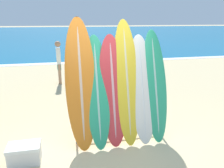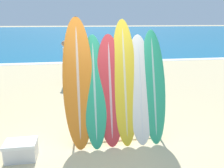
# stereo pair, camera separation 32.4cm
# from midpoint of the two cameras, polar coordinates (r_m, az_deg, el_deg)

# --- Properties ---
(ground_plane) EXTENTS (160.00, 160.00, 0.00)m
(ground_plane) POSITION_cam_midpoint_polar(r_m,az_deg,el_deg) (4.57, -0.72, -16.01)
(ground_plane) COLOR #CCB789
(ocean_water) EXTENTS (120.00, 60.00, 0.01)m
(ocean_water) POSITION_cam_midpoint_polar(r_m,az_deg,el_deg) (42.11, -7.92, 13.18)
(ocean_water) COLOR #146693
(ocean_water) RESTS_ON ground_plane
(surfboard_rack) EXTENTS (1.86, 0.04, 0.96)m
(surfboard_rack) POSITION_cam_midpoint_polar(r_m,az_deg,el_deg) (4.58, 3.53, -8.54)
(surfboard_rack) COLOR #47474C
(surfboard_rack) RESTS_ON ground_plane
(surfboard_slot_0) EXTENTS (0.60, 0.85, 2.52)m
(surfboard_slot_0) POSITION_cam_midpoint_polar(r_m,az_deg,el_deg) (4.29, -6.70, 0.25)
(surfboard_slot_0) COLOR orange
(surfboard_slot_0) RESTS_ON ground_plane
(surfboard_slot_1) EXTENTS (0.49, 0.82, 2.18)m
(surfboard_slot_1) POSITION_cam_midpoint_polar(r_m,az_deg,el_deg) (4.32, -2.44, -1.94)
(surfboard_slot_1) COLOR #289E70
(surfboard_slot_1) RESTS_ON ground_plane
(surfboard_slot_2) EXTENTS (0.56, 0.72, 2.19)m
(surfboard_slot_2) POSITION_cam_midpoint_polar(r_m,az_deg,el_deg) (4.36, 1.67, -1.71)
(surfboard_slot_2) COLOR red
(surfboard_slot_2) RESTS_ON ground_plane
(surfboard_slot_3) EXTENTS (0.51, 0.86, 2.48)m
(surfboard_slot_3) POSITION_cam_midpoint_polar(r_m,az_deg,el_deg) (4.41, 5.42, 0.43)
(surfboard_slot_3) COLOR yellow
(surfboard_slot_3) RESTS_ON ground_plane
(surfboard_slot_4) EXTENTS (0.55, 0.80, 2.17)m
(surfboard_slot_4) POSITION_cam_midpoint_polar(r_m,az_deg,el_deg) (4.50, 9.40, -1.44)
(surfboard_slot_4) COLOR silver
(surfboard_slot_4) RESTS_ON ground_plane
(surfboard_slot_5) EXTENTS (0.50, 0.83, 2.27)m
(surfboard_slot_5) POSITION_cam_midpoint_polar(r_m,az_deg,el_deg) (4.59, 12.80, -0.63)
(surfboard_slot_5) COLOR #289E70
(surfboard_slot_5) RESTS_ON ground_plane
(person_near_water) EXTENTS (0.29, 0.23, 1.72)m
(person_near_water) POSITION_cam_midpoint_polar(r_m,az_deg,el_deg) (11.43, 4.36, 8.97)
(person_near_water) COLOR #A87A5B
(person_near_water) RESTS_ON ground_plane
(person_mid_beach) EXTENTS (0.22, 0.28, 1.66)m
(person_mid_beach) POSITION_cam_midpoint_polar(r_m,az_deg,el_deg) (8.76, -11.07, 6.11)
(person_mid_beach) COLOR #A87A5B
(person_mid_beach) RESTS_ON ground_plane
(cooler_box) EXTENTS (0.56, 0.36, 0.35)m
(cooler_box) POSITION_cam_midpoint_polar(r_m,az_deg,el_deg) (4.39, -20.62, -15.92)
(cooler_box) COLOR silver
(cooler_box) RESTS_ON ground_plane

